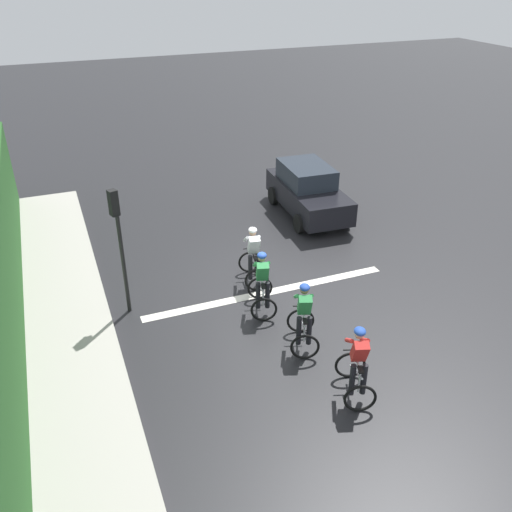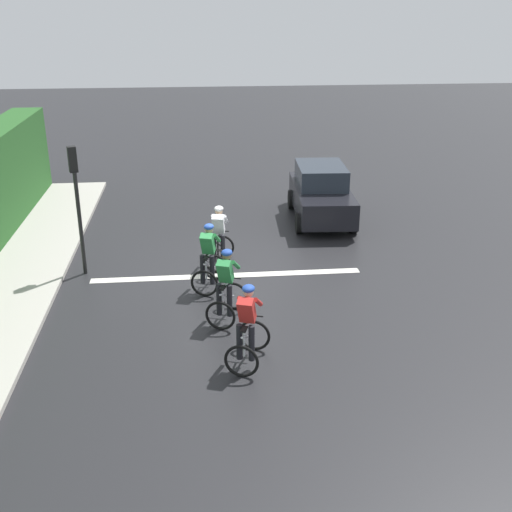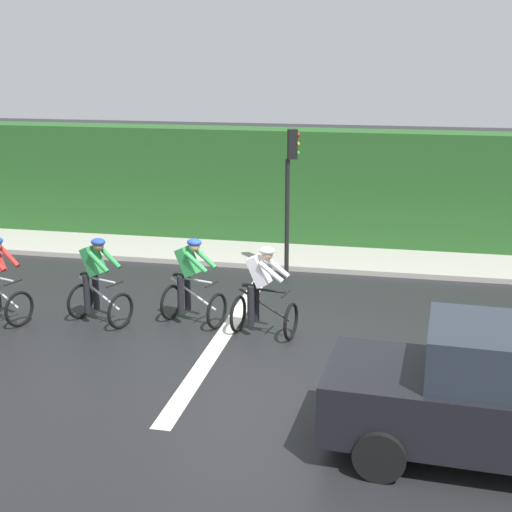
{
  "view_description": "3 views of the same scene",
  "coord_description": "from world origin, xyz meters",
  "px_view_note": "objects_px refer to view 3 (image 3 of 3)",
  "views": [
    {
      "loc": [
        4.97,
        12.13,
        8.16
      ],
      "look_at": [
        0.24,
        0.19,
        1.06
      ],
      "focal_mm": 38.39,
      "sensor_mm": 36.0,
      "label": 1
    },
    {
      "loc": [
        0.75,
        15.39,
        6.56
      ],
      "look_at": [
        -0.71,
        0.91,
        0.7
      ],
      "focal_mm": 43.94,
      "sensor_mm": 36.0,
      "label": 2
    },
    {
      "loc": [
        -11.9,
        -2.63,
        4.94
      ],
      "look_at": [
        0.89,
        0.05,
        1.27
      ],
      "focal_mm": 51.09,
      "sensor_mm": 36.0,
      "label": 3
    }
  ],
  "objects_px": {
    "cyclist_mid": "(191,283)",
    "cyclist_second": "(97,282)",
    "car_black": "(498,395)",
    "traffic_light_near_crossing": "(290,181)",
    "cyclist_fourth": "(262,293)"
  },
  "relations": [
    {
      "from": "cyclist_fourth",
      "to": "traffic_light_near_crossing",
      "type": "distance_m",
      "value": 3.83
    },
    {
      "from": "car_black",
      "to": "cyclist_fourth",
      "type": "bearing_deg",
      "value": 46.4
    },
    {
      "from": "cyclist_fourth",
      "to": "car_black",
      "type": "height_order",
      "value": "car_black"
    },
    {
      "from": "cyclist_second",
      "to": "car_black",
      "type": "xyz_separation_m",
      "value": [
        -3.47,
        -6.8,
        0.08
      ]
    },
    {
      "from": "cyclist_second",
      "to": "traffic_light_near_crossing",
      "type": "distance_m",
      "value": 4.91
    },
    {
      "from": "cyclist_fourth",
      "to": "car_black",
      "type": "relative_size",
      "value": 0.4
    },
    {
      "from": "cyclist_second",
      "to": "cyclist_fourth",
      "type": "height_order",
      "value": "same"
    },
    {
      "from": "cyclist_second",
      "to": "car_black",
      "type": "bearing_deg",
      "value": -117.03
    },
    {
      "from": "cyclist_fourth",
      "to": "cyclist_second",
      "type": "bearing_deg",
      "value": 90.26
    },
    {
      "from": "cyclist_second",
      "to": "traffic_light_near_crossing",
      "type": "bearing_deg",
      "value": -40.57
    },
    {
      "from": "cyclist_second",
      "to": "cyclist_mid",
      "type": "relative_size",
      "value": 1.0
    },
    {
      "from": "car_black",
      "to": "traffic_light_near_crossing",
      "type": "height_order",
      "value": "traffic_light_near_crossing"
    },
    {
      "from": "cyclist_mid",
      "to": "cyclist_second",
      "type": "bearing_deg",
      "value": 100.78
    },
    {
      "from": "cyclist_mid",
      "to": "traffic_light_near_crossing",
      "type": "height_order",
      "value": "traffic_light_near_crossing"
    },
    {
      "from": "cyclist_mid",
      "to": "car_black",
      "type": "xyz_separation_m",
      "value": [
        -3.8,
        -5.07,
        0.08
      ]
    }
  ]
}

